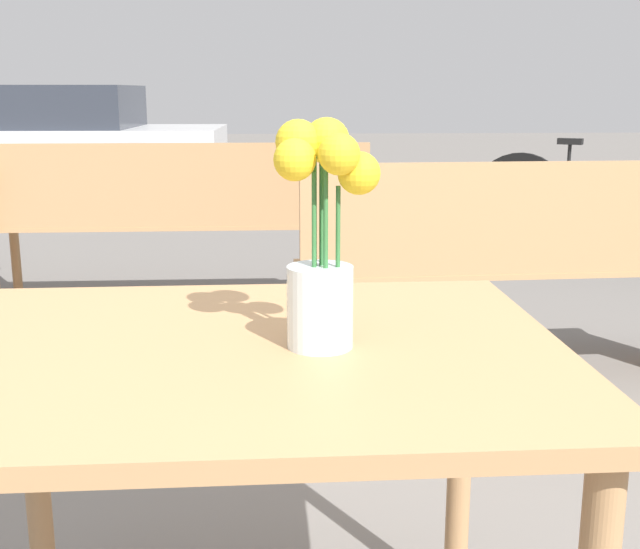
{
  "coord_description": "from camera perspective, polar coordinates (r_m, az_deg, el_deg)",
  "views": [
    {
      "loc": [
        0.04,
        -1.19,
        1.09
      ],
      "look_at": [
        0.12,
        -0.01,
        0.82
      ],
      "focal_mm": 45.0,
      "sensor_mm": 36.0,
      "label": 1
    }
  ],
  "objects": [
    {
      "name": "bench_near",
      "position": [
        4.04,
        -10.93,
        3.95
      ],
      "size": [
        2.0,
        0.37,
        0.85
      ],
      "color": "tan",
      "rests_on": "ground_plane"
    },
    {
      "name": "table_front",
      "position": [
        1.28,
        -5.26,
        -9.03
      ],
      "size": [
        1.0,
        0.8,
        0.71
      ],
      "color": "tan",
      "rests_on": "ground_plane"
    },
    {
      "name": "bicycle",
      "position": [
        5.62,
        18.89,
        4.72
      ],
      "size": [
        1.42,
        0.93,
        0.79
      ],
      "color": "black",
      "rests_on": "ground_plane"
    },
    {
      "name": "bench_middle",
      "position": [
        3.05,
        13.56,
        0.64
      ],
      "size": [
        1.61,
        0.42,
        0.85
      ],
      "color": "tan",
      "rests_on": "ground_plane"
    },
    {
      "name": "parked_car",
      "position": [
        9.09,
        -19.94,
        8.78
      ],
      "size": [
        4.07,
        1.82,
        1.15
      ],
      "color": "silver",
      "rests_on": "ground_plane"
    },
    {
      "name": "flower_vase",
      "position": [
        1.2,
        0.07,
        2.05
      ],
      "size": [
        0.16,
        0.14,
        0.34
      ],
      "color": "silver",
      "rests_on": "table_front"
    }
  ]
}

